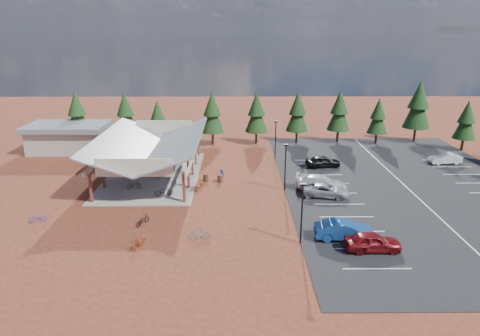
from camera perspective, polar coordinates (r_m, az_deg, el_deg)
ground at (r=44.23m, az=-0.24°, el=-3.94°), size 140.00×140.00×0.00m
asphalt_lot at (r=50.58m, az=21.22°, el=-2.32°), size 27.00×44.00×0.04m
concrete_pad at (r=51.72m, az=-11.42°, el=-0.95°), size 10.60×18.60×0.10m
bike_pavilion at (r=50.65m, az=-11.68°, el=3.10°), size 11.65×19.40×4.97m
outbuilding at (r=65.30m, az=-21.92°, el=3.85°), size 11.00×7.00×3.90m
lamp_post_0 at (r=34.24m, az=8.26°, el=-5.49°), size 0.50×0.25×5.14m
lamp_post_1 at (r=45.40m, az=6.07°, el=0.54°), size 0.50×0.25×5.14m
lamp_post_2 at (r=56.91m, az=4.75°, el=4.15°), size 0.50×0.25×5.14m
trash_bin_0 at (r=48.80m, az=-4.57°, el=-1.29°), size 0.60×0.60×0.90m
trash_bin_1 at (r=48.42m, az=-2.68°, el=-1.41°), size 0.60×0.60×0.90m
pine_0 at (r=67.67m, az=-20.92°, el=6.93°), size 3.45×3.45×8.05m
pine_1 at (r=65.71m, az=-15.02°, el=7.10°), size 3.38×3.38×7.87m
pine_2 at (r=64.61m, az=-10.90°, el=6.57°), size 2.88×2.88×6.71m
pine_3 at (r=63.61m, az=-3.73°, el=7.38°), size 3.41×3.41×7.95m
pine_4 at (r=63.99m, az=2.22°, el=7.40°), size 3.37×3.37×7.84m
pine_5 at (r=65.08m, az=7.68°, el=7.45°), size 3.38×3.38×7.86m
pine_6 at (r=66.54m, az=13.10°, el=7.46°), size 3.44×3.44×8.02m
pine_7 at (r=67.23m, az=17.93°, el=6.59°), size 2.99×2.99×6.97m
pine_8 at (r=70.12m, az=22.69°, el=7.78°), size 4.05×4.05×9.44m
pine_13 at (r=68.24m, az=27.94°, el=5.67°), size 3.11×3.11×7.24m
bike_0 at (r=47.60m, az=-13.96°, el=-2.20°), size 1.68×0.91×0.84m
bike_1 at (r=51.58m, az=-14.03°, el=-0.57°), size 1.66×0.89×0.96m
bike_2 at (r=54.39m, az=-12.82°, el=0.47°), size 1.80×0.64×0.94m
bike_3 at (r=57.33m, az=-13.25°, el=1.41°), size 1.84×0.79×1.07m
bike_4 at (r=44.93m, az=-10.15°, el=-3.08°), size 1.91×1.05×0.95m
bike_5 at (r=49.59m, az=-10.27°, el=-0.98°), size 1.86×0.70×1.09m
bike_6 at (r=53.06m, az=-9.57°, el=0.25°), size 1.87×0.82×0.95m
bike_7 at (r=57.38m, az=-9.51°, el=1.67°), size 1.81×0.52×1.08m
bike_10 at (r=42.65m, az=-25.41°, el=-6.06°), size 1.59×1.10×0.79m
bike_11 at (r=35.12m, az=-13.34°, el=-9.56°), size 1.18×1.89×1.10m
bike_12 at (r=39.04m, az=-12.84°, el=-6.77°), size 1.30×1.85×0.92m
bike_13 at (r=35.73m, az=-5.37°, el=-8.65°), size 1.80×0.57×1.07m
bike_14 at (r=50.49m, az=-2.40°, el=-0.52°), size 1.01×2.00×1.00m
bike_15 at (r=46.14m, az=-5.65°, el=-2.39°), size 1.42×1.68×1.04m
bike_16 at (r=45.87m, az=-6.50°, el=-2.68°), size 1.59×0.56×0.84m
car_0 at (r=35.26m, az=17.26°, el=-9.37°), size 4.38×1.79×1.49m
car_1 at (r=36.42m, az=13.71°, el=-8.05°), size 4.93×1.98×1.59m
car_2 at (r=45.04m, az=11.32°, el=-2.93°), size 5.13×3.09×1.33m
car_3 at (r=46.71m, az=10.76°, el=-1.96°), size 5.78×3.24×1.58m
car_4 at (r=54.56m, az=11.01°, el=0.87°), size 4.51×2.34×1.47m
car_9 at (r=60.98m, az=25.63°, el=1.16°), size 4.28×1.89×1.37m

